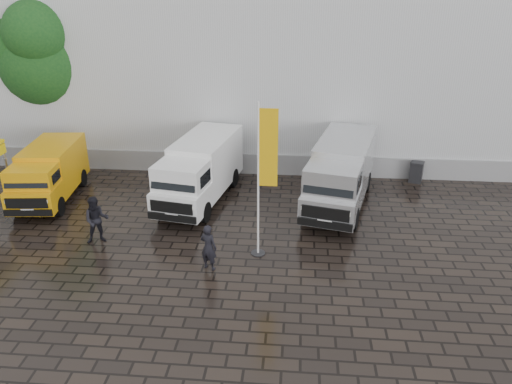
# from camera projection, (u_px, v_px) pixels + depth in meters

# --- Properties ---
(ground) EXTENTS (120.00, 120.00, 0.00)m
(ground) POSITION_uv_depth(u_px,v_px,m) (247.00, 259.00, 17.17)
(ground) COLOR black
(ground) RESTS_ON ground
(exhibition_hall) EXTENTS (44.00, 16.00, 12.00)m
(exhibition_hall) POSITION_uv_depth(u_px,v_px,m) (308.00, 29.00, 29.15)
(exhibition_hall) COLOR silver
(exhibition_hall) RESTS_ON ground
(hall_plinth) EXTENTS (44.00, 0.15, 1.00)m
(hall_plinth) POSITION_uv_depth(u_px,v_px,m) (305.00, 165.00, 24.05)
(hall_plinth) COLOR gray
(hall_plinth) RESTS_ON ground
(van_yellow) EXTENTS (2.39, 5.07, 2.26)m
(van_yellow) POSITION_uv_depth(u_px,v_px,m) (49.00, 175.00, 21.23)
(van_yellow) COLOR orange
(van_yellow) RESTS_ON ground
(van_white) EXTENTS (3.02, 6.23, 2.59)m
(van_white) POSITION_uv_depth(u_px,v_px,m) (200.00, 172.00, 21.12)
(van_white) COLOR white
(van_white) RESTS_ON ground
(van_silver) EXTENTS (3.46, 6.53, 2.70)m
(van_silver) POSITION_uv_depth(u_px,v_px,m) (340.00, 175.00, 20.63)
(van_silver) COLOR silver
(van_silver) RESTS_ON ground
(flagpole) EXTENTS (0.88, 0.50, 5.42)m
(flagpole) POSITION_uv_depth(u_px,v_px,m) (264.00, 173.00, 16.26)
(flagpole) COLOR black
(flagpole) RESTS_ON ground
(tree) EXTENTS (4.62, 4.62, 8.29)m
(tree) POSITION_uv_depth(u_px,v_px,m) (45.00, 55.00, 24.54)
(tree) COLOR black
(tree) RESTS_ON ground
(wheelie_bin) EXTENTS (0.76, 0.76, 0.99)m
(wheelie_bin) POSITION_uv_depth(u_px,v_px,m) (416.00, 172.00, 23.30)
(wheelie_bin) COLOR black
(wheelie_bin) RESTS_ON ground
(person_front) EXTENTS (0.69, 0.58, 1.62)m
(person_front) POSITION_uv_depth(u_px,v_px,m) (208.00, 247.00, 16.31)
(person_front) COLOR black
(person_front) RESTS_ON ground
(person_tent) EXTENTS (1.04, 0.93, 1.79)m
(person_tent) POSITION_uv_depth(u_px,v_px,m) (97.00, 220.00, 17.92)
(person_tent) COLOR black
(person_tent) RESTS_ON ground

